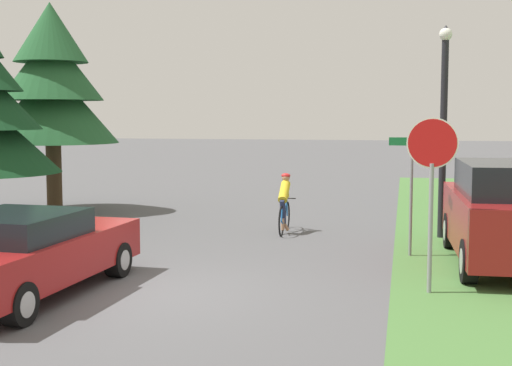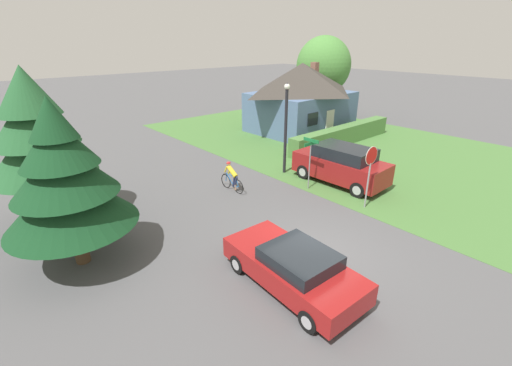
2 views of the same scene
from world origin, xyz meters
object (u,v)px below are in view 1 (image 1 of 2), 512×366
street_lamp (444,118)px  street_name_sign (412,168)px  cyclist (284,204)px  stop_sign (432,168)px  conifer_tall_far (52,84)px  parked_suv_right (509,214)px  sedan_left_lane (24,253)px

street_lamp → street_name_sign: street_lamp is taller
cyclist → stop_sign: bearing=-149.9°
conifer_tall_far → parked_suv_right: bearing=-23.5°
parked_suv_right → sedan_left_lane: bearing=114.9°
sedan_left_lane → stop_sign: bearing=-74.0°
conifer_tall_far → street_lamp: bearing=-11.9°
parked_suv_right → stop_sign: size_ratio=1.73×
stop_sign → street_name_sign: size_ratio=1.10×
street_lamp → stop_sign: bearing=-94.6°
parked_suv_right → street_name_sign: 2.02m
sedan_left_lane → street_lamp: 9.64m
sedan_left_lane → parked_suv_right: (7.65, 3.85, 0.30)m
stop_sign → cyclist: bearing=-55.5°
cyclist → conifer_tall_far: conifer_tall_far is taller
sedan_left_lane → conifer_tall_far: size_ratio=0.75×
parked_suv_right → conifer_tall_far: 13.19m
sedan_left_lane → street_name_sign: size_ratio=1.79×
stop_sign → street_name_sign: 3.00m
sedan_left_lane → cyclist: size_ratio=2.70×
street_lamp → conifer_tall_far: 11.05m
cyclist → conifer_tall_far: bearing=71.1°
parked_suv_right → stop_sign: (-1.49, -2.41, 1.01)m
stop_sign → conifer_tall_far: size_ratio=0.46×
cyclist → conifer_tall_far: 8.08m
sedan_left_lane → parked_suv_right: parked_suv_right is taller
cyclist → street_lamp: size_ratio=0.35×
parked_suv_right → street_lamp: 3.54m
sedan_left_lane → street_name_sign: (5.88, 4.42, 1.09)m
sedan_left_lane → stop_sign: size_ratio=1.63×
sedan_left_lane → street_lamp: street_lamp is taller
parked_suv_right → cyclist: bearing=56.7°
sedan_left_lane → street_lamp: bearing=-41.6°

